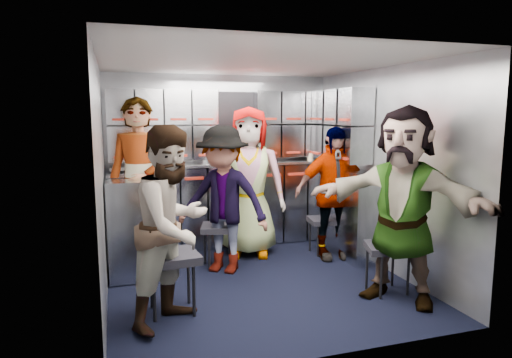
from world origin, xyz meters
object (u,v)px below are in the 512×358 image
object	(u,v)px
jump_seat_mid_left	(219,230)
jump_seat_center	(245,220)
attendant_arc_b	(223,200)
jump_seat_mid_right	(324,222)
jump_seat_near_right	(388,250)
attendant_arc_a	(173,226)
attendant_arc_c	(249,182)
attendant_arc_e	(402,205)
attendant_standing	(140,186)
jump_seat_near_left	(171,260)
attendant_arc_d	(332,193)

from	to	relation	value
jump_seat_mid_left	jump_seat_center	size ratio (longest dim) A/B	1.10
attendant_arc_b	jump_seat_mid_right	bearing A→B (deg)	47.57
jump_seat_near_right	attendant_arc_a	world-z (taller)	attendant_arc_a
attendant_arc_a	jump_seat_mid_right	bearing A→B (deg)	-8.96
jump_seat_mid_left	attendant_arc_a	xyz separation A→B (m)	(-0.64, -1.20, 0.38)
attendant_arc_c	attendant_arc_e	distance (m)	1.87
attendant_arc_e	attendant_standing	bearing A→B (deg)	-162.60
jump_seat_near_left	attendant_arc_d	world-z (taller)	attendant_arc_d
attendant_arc_e	attendant_arc_c	bearing A→B (deg)	169.51
attendant_arc_c	jump_seat_mid_right	bearing A→B (deg)	2.58
attendant_arc_a	attendant_arc_b	bearing A→B (deg)	15.51
jump_seat_mid_left	attendant_arc_c	xyz separation A→B (m)	(0.42, 0.29, 0.46)
jump_seat_mid_left	attendant_arc_e	xyz separation A→B (m)	(1.29, -1.37, 0.46)
jump_seat_center	attendant_arc_a	world-z (taller)	attendant_arc_a
jump_seat_mid_left	jump_seat_mid_right	world-z (taller)	jump_seat_mid_left
attendant_arc_a	attendant_arc_d	size ratio (longest dim) A/B	1.04
attendant_arc_c	attendant_arc_e	bearing A→B (deg)	-44.97
jump_seat_center	attendant_arc_d	size ratio (longest dim) A/B	0.28
jump_seat_mid_right	attendant_arc_b	xyz separation A→B (m)	(-1.27, -0.25, 0.38)
attendant_standing	attendant_arc_d	xyz separation A→B (m)	(2.08, -0.17, -0.15)
attendant_arc_a	attendant_arc_d	bearing A→B (deg)	-12.87
jump_seat_near_right	attendant_arc_c	xyz separation A→B (m)	(-0.88, 1.48, 0.46)
jump_seat_center	attendant_arc_c	distance (m)	0.51
attendant_arc_d	attendant_arc_e	world-z (taller)	attendant_arc_e
attendant_arc_b	attendant_arc_c	xyz separation A→B (m)	(0.42, 0.47, 0.10)
attendant_arc_a	jump_seat_near_right	bearing A→B (deg)	-42.18
jump_seat_mid_left	attendant_arc_a	bearing A→B (deg)	-117.84
jump_seat_near_left	attendant_arc_b	world-z (taller)	attendant_arc_b
attendant_arc_b	jump_seat_near_left	bearing A→B (deg)	-90.39
attendant_standing	attendant_arc_c	world-z (taller)	attendant_standing
jump_seat_mid_left	jump_seat_near_right	world-z (taller)	jump_seat_near_right
jump_seat_mid_left	jump_seat_near_left	bearing A→B (deg)	-121.84
attendant_arc_e	attendant_arc_d	bearing A→B (deg)	142.67
jump_seat_mid_left	attendant_standing	bearing A→B (deg)	176.11
attendant_arc_a	attendant_arc_e	distance (m)	1.94
jump_seat_mid_left	attendant_arc_d	bearing A→B (deg)	-5.14
attendant_arc_a	attendant_arc_c	distance (m)	1.83
attendant_arc_c	attendant_arc_d	xyz separation A→B (m)	(0.85, -0.40, -0.11)
jump_seat_near_right	jump_seat_mid_left	bearing A→B (deg)	137.43
jump_seat_near_left	jump_seat_mid_right	xyz separation A→B (m)	(1.91, 1.09, -0.07)
jump_seat_near_right	attendant_arc_b	bearing A→B (deg)	142.06
jump_seat_mid_right	jump_seat_near_right	distance (m)	1.26
jump_seat_mid_right	jump_seat_near_right	xyz separation A→B (m)	(0.02, -1.25, 0.03)
jump_seat_near_right	attendant_arc_c	size ratio (longest dim) A/B	0.28
attendant_standing	attendant_arc_c	bearing A→B (deg)	30.29
jump_seat_mid_right	attendant_arc_b	world-z (taller)	attendant_arc_b
attendant_arc_a	attendant_arc_d	xyz separation A→B (m)	(1.91, 1.09, -0.03)
jump_seat_mid_left	attendant_arc_d	world-z (taller)	attendant_arc_d
jump_seat_center	jump_seat_near_right	bearing A→B (deg)	-62.03
attendant_arc_b	attendant_arc_e	bearing A→B (deg)	-5.96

